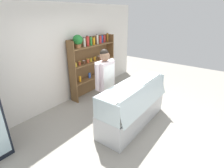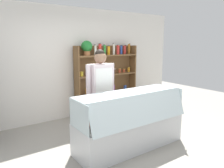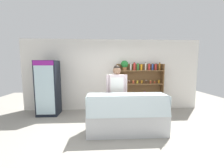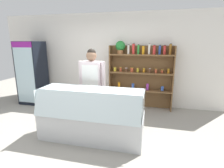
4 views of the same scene
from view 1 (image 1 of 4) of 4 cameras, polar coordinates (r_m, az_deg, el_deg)
The scene contains 5 objects.
ground_plane at distance 4.19m, azimuth 4.11°, elevation -13.73°, with size 12.00×12.00×0.00m, color gray.
back_wall at distance 4.97m, azimuth -16.82°, elevation 8.54°, with size 6.80×0.10×2.70m, color white.
shelving_unit at distance 5.48m, azimuth -6.95°, elevation 7.73°, with size 1.77×0.29×1.90m.
deli_display_case at distance 4.17m, azimuth 6.69°, elevation -8.88°, with size 2.01×0.72×1.01m.
shop_clerk at distance 4.02m, azimuth -2.22°, elevation 1.51°, with size 0.61×0.25×1.73m.
Camera 1 is at (-2.88, -1.76, 2.48)m, focal length 28.00 mm.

